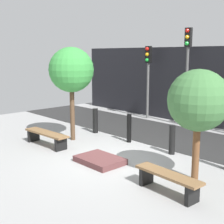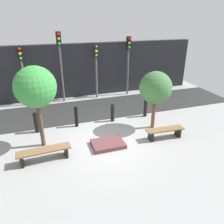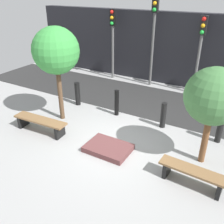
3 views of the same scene
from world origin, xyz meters
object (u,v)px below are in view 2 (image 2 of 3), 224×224
at_px(tree_behind_left_bench, 35,88).
at_px(bench_right, 165,131).
at_px(traffic_light_mid_west, 60,55).
at_px(bollard_far_left, 36,123).
at_px(bench_left, 44,152).
at_px(planter_bed, 108,144).
at_px(tree_behind_right_bench, 156,88).
at_px(bollard_left, 76,117).
at_px(traffic_light_west, 22,66).
at_px(traffic_light_east, 128,56).
at_px(bollard_center, 113,113).
at_px(bollard_right, 145,107).
at_px(traffic_light_mid_east, 96,62).

bearing_deg(tree_behind_left_bench, bench_right, -12.22).
bearing_deg(traffic_light_mid_west, bollard_far_left, -114.78).
relative_size(tree_behind_left_bench, traffic_light_mid_west, 0.80).
bearing_deg(bench_left, planter_bed, 1.13).
xyz_separation_m(tree_behind_right_bench, traffic_light_mid_west, (-3.63, 4.95, 0.87)).
distance_m(bollard_left, traffic_light_west, 4.74).
height_order(tree_behind_left_bench, bollard_far_left, tree_behind_left_bench).
xyz_separation_m(bollard_far_left, traffic_light_west, (-0.46, 3.68, 1.91)).
bearing_deg(bench_left, traffic_light_east, 42.94).
relative_size(bench_left, planter_bed, 1.49).
bearing_deg(tree_behind_left_bench, bollard_center, 20.02).
bearing_deg(bollard_right, bollard_far_left, 180.00).
height_order(tree_behind_left_bench, traffic_light_east, traffic_light_east).
relative_size(tree_behind_left_bench, traffic_light_east, 0.88).
bearing_deg(tree_behind_right_bench, bollard_left, 159.98).
distance_m(bollard_center, traffic_light_mid_east, 4.14).
height_order(bench_right, traffic_light_east, traffic_light_east).
distance_m(planter_bed, bollard_left, 2.40).
bearing_deg(traffic_light_east, bollard_center, -122.11).
bearing_deg(traffic_light_mid_east, traffic_light_west, 180.00).
distance_m(bollard_right, traffic_light_mid_east, 4.46).
height_order(bench_right, bollard_left, bollard_left).
bearing_deg(traffic_light_mid_east, bollard_center, -92.37).
bearing_deg(bollard_center, planter_bed, -113.09).
relative_size(bench_left, bench_right, 1.16).
bearing_deg(traffic_light_east, traffic_light_mid_east, -179.98).
xyz_separation_m(bench_left, bollard_center, (3.48, 2.37, 0.12)).
xyz_separation_m(bollard_far_left, traffic_light_mid_east, (3.86, 3.68, 1.87)).
distance_m(planter_bed, tree_behind_right_bench, 3.31).
bearing_deg(bollard_far_left, tree_behind_right_bench, -13.38).
bearing_deg(planter_bed, traffic_light_mid_west, 100.44).
height_order(bollard_center, bollard_right, bollard_right).
distance_m(tree_behind_left_bench, bollard_center, 4.24).
distance_m(tree_behind_right_bench, traffic_light_east, 5.04).
bearing_deg(bench_right, bollard_center, 127.77).
distance_m(tree_behind_left_bench, traffic_light_mid_east, 6.14).
height_order(tree_behind_left_bench, bollard_left, tree_behind_left_bench).
relative_size(bollard_left, traffic_light_east, 0.27).
relative_size(tree_behind_left_bench, bollard_far_left, 3.43).
bearing_deg(traffic_light_mid_west, planter_bed, -79.56).
relative_size(bollard_center, bollard_right, 0.92).
height_order(planter_bed, traffic_light_east, traffic_light_east).
bearing_deg(tree_behind_right_bench, planter_bed, -160.46).
bearing_deg(bench_left, traffic_light_mid_west, 72.98).
height_order(bench_left, tree_behind_left_bench, tree_behind_left_bench).
relative_size(bench_right, bollard_far_left, 1.75).
bearing_deg(tree_behind_left_bench, traffic_light_east, 40.53).
height_order(bench_right, bollard_center, bollard_center).
distance_m(bollard_right, traffic_light_mid_west, 5.83).
distance_m(tree_behind_left_bench, bollard_right, 5.84).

